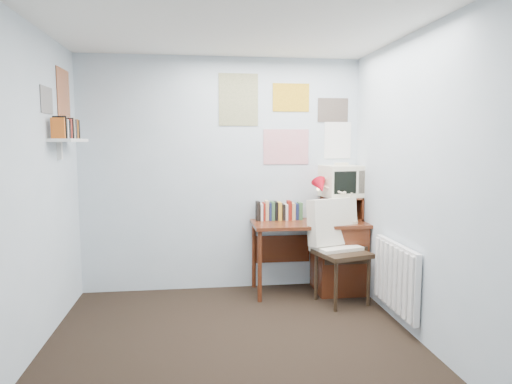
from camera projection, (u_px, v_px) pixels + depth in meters
The scene contains 15 objects.
ground at pixel (237, 363), 3.33m from camera, with size 3.50×3.50×0.00m, color black.
back_wall at pixel (222, 175), 4.92m from camera, with size 3.00×0.02×2.50m, color silver.
left_wall at pixel (10, 197), 3.00m from camera, with size 0.02×3.50×2.50m, color silver.
right_wall at pixel (437, 190), 3.39m from camera, with size 0.02×3.50×2.50m, color silver.
ceiling at pixel (235, 8), 3.06m from camera, with size 3.00×3.50×0.02m, color white.
desk at pixel (333, 254), 4.90m from camera, with size 1.20×0.55×0.76m.
desk_chair at pixel (342, 254), 4.52m from camera, with size 0.51×0.49×1.00m, color black.
desk_lamp at pixel (353, 204), 4.71m from camera, with size 0.29×0.25×0.42m, color red.
tv_riser at pixel (342, 208), 4.97m from camera, with size 0.40×0.30×0.25m, color #5B2714.
crt_tv at pixel (341, 180), 4.95m from camera, with size 0.39×0.36×0.37m, color beige.
book_row at pixel (284, 210), 4.96m from camera, with size 0.60×0.14×0.22m, color #5B2714.
radiator at pixel (396, 277), 4.02m from camera, with size 0.09×0.80×0.60m, color white.
wall_shelf at pixel (69, 140), 4.06m from camera, with size 0.20×0.62×0.24m, color white.
posters_back at pixel (286, 119), 4.94m from camera, with size 1.20×0.01×0.90m, color white.
posters_left at pixel (56, 97), 4.00m from camera, with size 0.01×0.70×0.60m, color white.
Camera 1 is at (-0.28, -3.17, 1.61)m, focal length 32.00 mm.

